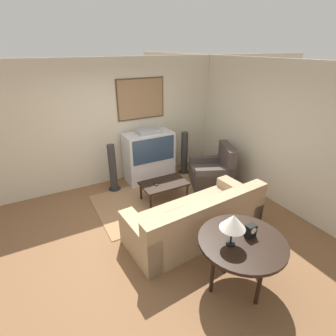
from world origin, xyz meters
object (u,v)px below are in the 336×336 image
(couch, at_px, (197,220))
(armchair, at_px, (213,173))
(console_table, at_px, (242,244))
(table_lamp, at_px, (233,222))
(tv, at_px, (149,156))
(speaker_tower_right, at_px, (184,154))
(coffee_table, at_px, (164,185))
(mantel_clock, at_px, (251,231))
(speaker_tower_left, at_px, (113,169))

(couch, relative_size, armchair, 2.10)
(console_table, bearing_deg, table_lamp, 173.35)
(console_table, bearing_deg, armchair, 59.50)
(console_table, relative_size, table_lamp, 2.59)
(tv, xyz_separation_m, couch, (-0.17, -2.23, -0.29))
(couch, bearing_deg, speaker_tower_right, -121.10)
(console_table, bearing_deg, coffee_table, 87.05)
(couch, xyz_separation_m, speaker_tower_right, (1.07, 2.13, 0.20))
(table_lamp, relative_size, speaker_tower_right, 0.40)
(mantel_clock, bearing_deg, console_table, -171.66)
(mantel_clock, bearing_deg, tv, 87.97)
(table_lamp, distance_m, speaker_tower_left, 3.28)
(coffee_table, height_order, console_table, console_table)
(coffee_table, distance_m, table_lamp, 2.42)
(armchair, relative_size, speaker_tower_right, 1.07)
(console_table, distance_m, mantel_clock, 0.20)
(speaker_tower_right, bearing_deg, coffee_table, -138.80)
(table_lamp, bearing_deg, speaker_tower_left, 98.29)
(couch, bearing_deg, tv, -98.84)
(armchair, xyz_separation_m, mantel_clock, (-1.27, -2.37, 0.52))
(armchair, xyz_separation_m, speaker_tower_left, (-2.05, 0.83, 0.20))
(coffee_table, relative_size, mantel_clock, 5.60)
(coffee_table, bearing_deg, mantel_clock, -89.59)
(armchair, distance_m, speaker_tower_right, 0.89)
(couch, xyz_separation_m, table_lamp, (-0.26, -1.07, 0.75))
(tv, height_order, armchair, tv)
(armchair, bearing_deg, console_table, -6.86)
(tv, relative_size, console_table, 1.12)
(armchair, bearing_deg, speaker_tower_right, -139.33)
(tv, distance_m, mantel_clock, 3.31)
(mantel_clock, bearing_deg, armchair, 61.79)
(coffee_table, height_order, speaker_tower_left, speaker_tower_left)
(table_lamp, bearing_deg, armchair, 56.17)
(coffee_table, xyz_separation_m, table_lamp, (-0.30, -2.30, 0.69))
(mantel_clock, bearing_deg, couch, 93.02)
(couch, xyz_separation_m, speaker_tower_left, (-0.73, 2.13, 0.20))
(tv, distance_m, couch, 2.25)
(armchair, bearing_deg, tv, -105.16)
(speaker_tower_right, bearing_deg, table_lamp, -112.59)
(console_table, distance_m, speaker_tower_left, 3.29)
(speaker_tower_right, bearing_deg, mantel_clock, -107.60)
(armchair, distance_m, coffee_table, 1.29)
(armchair, bearing_deg, table_lamp, -10.19)
(tv, relative_size, mantel_clock, 7.46)
(coffee_table, height_order, table_lamp, table_lamp)
(armchair, bearing_deg, speaker_tower_left, -88.44)
(couch, height_order, speaker_tower_right, speaker_tower_right)
(table_lamp, relative_size, speaker_tower_left, 0.40)
(couch, relative_size, speaker_tower_right, 2.24)
(speaker_tower_left, height_order, speaker_tower_right, same)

